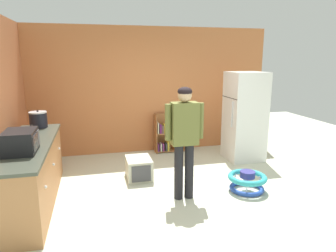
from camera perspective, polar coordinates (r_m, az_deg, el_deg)
name	(u,v)px	position (r m, az deg, el deg)	size (l,w,h in m)	color
ground_plane	(183,192)	(4.83, 2.89, -12.37)	(12.00, 12.00, 0.00)	beige
back_wall	(153,90)	(6.68, -2.81, 6.70)	(5.20, 0.06, 2.70)	#C27140
left_side_wall	(2,105)	(5.21, -28.83, 3.46)	(0.06, 2.99, 2.70)	#C16E43
kitchen_counter	(31,173)	(4.74, -24.45, -8.14)	(0.65, 2.43, 0.90)	#B97B4A
refrigerator	(245,116)	(6.31, 14.24, 1.76)	(0.73, 0.68, 1.78)	white
bookshelf	(170,135)	(6.75, 0.45, -1.71)	(0.80, 0.28, 0.85)	#9D6237
standing_person	(184,134)	(4.33, 3.10, -1.42)	(0.57, 0.22, 1.66)	black
baby_walker	(247,181)	(4.98, 14.67, -9.99)	(0.60, 0.60, 0.32)	#284DB2
pet_carrier	(139,168)	(5.31, -5.51, -7.93)	(0.42, 0.55, 0.36)	beige
microwave	(20,142)	(4.14, -26.03, -2.67)	(0.37, 0.48, 0.28)	black
crock_pot	(38,120)	(5.52, -23.22, 1.11)	(0.29, 0.29, 0.30)	black
banana_bunch	(33,137)	(4.82, -24.02, -1.84)	(0.12, 0.16, 0.04)	yellow
amber_bottle	(33,135)	(4.58, -24.12, -1.64)	(0.07, 0.07, 0.25)	#9E661E
teal_cup	(19,142)	(4.52, -26.30, -2.70)	(0.08, 0.08, 0.10)	teal
red_cup	(21,133)	(5.04, -25.94, -1.18)	(0.08, 0.08, 0.10)	red
green_cup	(16,136)	(4.87, -26.65, -1.70)	(0.08, 0.08, 0.10)	green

